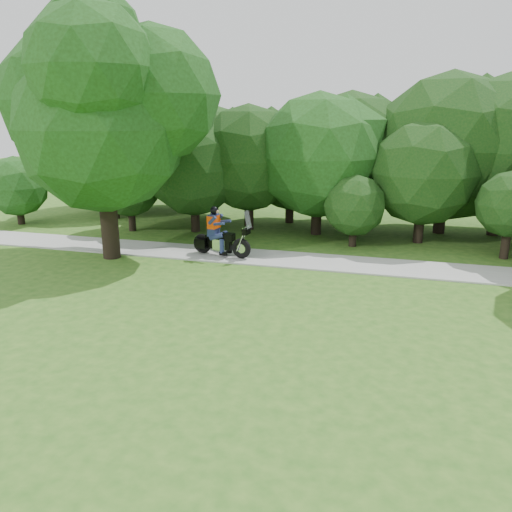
# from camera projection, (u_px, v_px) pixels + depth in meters

# --- Properties ---
(ground) EXTENTS (100.00, 100.00, 0.00)m
(ground) POSITION_uv_depth(u_px,v_px,m) (372.00, 368.00, 11.23)
(ground) COLOR #2A5919
(ground) RESTS_ON ground
(walkway) EXTENTS (60.00, 2.20, 0.06)m
(walkway) POSITION_uv_depth(u_px,v_px,m) (383.00, 267.00, 18.64)
(walkway) COLOR #969691
(walkway) RESTS_ON ground
(tree_line) EXTENTS (40.78, 11.81, 7.67)m
(tree_line) POSITION_uv_depth(u_px,v_px,m) (407.00, 156.00, 23.51)
(tree_line) COLOR black
(tree_line) RESTS_ON ground
(big_tree_west) EXTENTS (8.64, 6.56, 9.96)m
(big_tree_west) POSITION_uv_depth(u_px,v_px,m) (104.00, 108.00, 18.72)
(big_tree_west) COLOR black
(big_tree_west) RESTS_ON ground
(touring_motorcycle) EXTENTS (2.59, 1.07, 1.98)m
(touring_motorcycle) POSITION_uv_depth(u_px,v_px,m) (218.00, 238.00, 19.86)
(touring_motorcycle) COLOR black
(touring_motorcycle) RESTS_ON walkway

